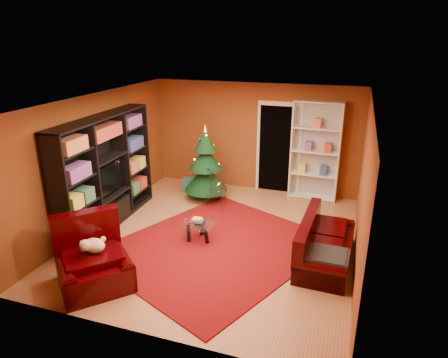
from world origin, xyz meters
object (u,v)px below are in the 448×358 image
(gift_box_teal, at_px, (189,185))
(rug, at_px, (216,247))
(sofa, at_px, (327,241))
(gift_box_red, at_px, (197,185))
(media_unit, at_px, (106,172))
(white_bookshelf, at_px, (315,151))
(christmas_tree, at_px, (206,164))
(acrylic_chair, at_px, (217,193))
(armchair, at_px, (93,260))
(dog, at_px, (94,246))
(coffee_table, at_px, (199,231))

(gift_box_teal, bearing_deg, rug, -57.31)
(sofa, bearing_deg, gift_box_red, 56.56)
(media_unit, height_order, white_bookshelf, white_bookshelf)
(christmas_tree, bearing_deg, media_unit, -127.16)
(rug, height_order, acrylic_chair, acrylic_chair)
(christmas_tree, distance_m, white_bookshelf, 2.52)
(armchair, relative_size, dog, 2.80)
(armchair, relative_size, sofa, 0.62)
(coffee_table, bearing_deg, white_bookshelf, 57.72)
(christmas_tree, bearing_deg, sofa, -33.72)
(media_unit, height_order, gift_box_red, media_unit)
(white_bookshelf, xyz_separation_m, acrylic_chair, (-1.93, -1.32, -0.75))
(gift_box_red, bearing_deg, coffee_table, -67.17)
(gift_box_teal, xyz_separation_m, armchair, (0.19, -4.10, 0.28))
(gift_box_teal, height_order, coffee_table, coffee_table)
(dog, bearing_deg, acrylic_chair, 28.80)
(white_bookshelf, distance_m, acrylic_chair, 2.46)
(white_bookshelf, bearing_deg, gift_box_teal, -167.92)
(gift_box_teal, height_order, white_bookshelf, white_bookshelf)
(rug, relative_size, sofa, 1.99)
(sofa, bearing_deg, white_bookshelf, 13.47)
(media_unit, relative_size, dog, 7.22)
(christmas_tree, height_order, coffee_table, christmas_tree)
(gift_box_red, bearing_deg, rug, -61.34)
(white_bookshelf, relative_size, armchair, 2.09)
(rug, distance_m, gift_box_teal, 2.90)
(acrylic_chair, bearing_deg, gift_box_red, 125.96)
(rug, relative_size, acrylic_chair, 4.73)
(white_bookshelf, height_order, sofa, white_bookshelf)
(sofa, relative_size, coffee_table, 2.52)
(gift_box_teal, height_order, armchair, armchair)
(gift_box_teal, height_order, sofa, sofa)
(gift_box_red, xyz_separation_m, sofa, (3.32, -2.39, 0.28))
(gift_box_teal, xyz_separation_m, acrylic_chair, (1.01, -0.82, 0.23))
(gift_box_red, distance_m, acrylic_chair, 1.29)
(gift_box_teal, relative_size, gift_box_red, 1.34)
(gift_box_red, bearing_deg, gift_box_teal, -144.60)
(rug, bearing_deg, gift_box_teal, 122.69)
(gift_box_teal, distance_m, coffee_table, 2.57)
(christmas_tree, relative_size, dog, 4.44)
(armchair, height_order, acrylic_chair, armchair)
(christmas_tree, height_order, armchair, christmas_tree)
(rug, height_order, dog, dog)
(rug, relative_size, christmas_tree, 2.04)
(media_unit, distance_m, sofa, 4.36)
(media_unit, bearing_deg, christmas_tree, 51.10)
(gift_box_teal, xyz_separation_m, coffee_table, (1.18, -2.29, 0.04))
(media_unit, xyz_separation_m, dog, (0.99, -1.86, -0.46))
(rug, xyz_separation_m, media_unit, (-2.38, 0.27, 1.10))
(rug, bearing_deg, media_unit, 173.53)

